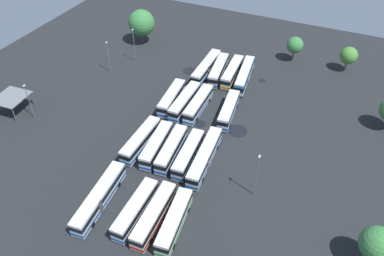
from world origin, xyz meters
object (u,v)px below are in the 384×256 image
Objects in this scene: bus_row0_slot4 at (99,198)px; bus_row1_slot3 at (157,145)px; bus_row1_slot4 at (141,140)px; maintenance_shelter at (11,98)px; bus_row0_slot0 at (174,221)px; tree_west_edge at (378,244)px; bus_row2_slot0 at (229,110)px; bus_row2_slot2 at (198,104)px; bus_row1_slot1 at (188,154)px; bus_row1_slot2 at (171,149)px; lamp_post_mid_lot at (257,174)px; tree_south_edge at (295,45)px; lamp_post_far_corner at (134,44)px; bus_row1_slot0 at (205,157)px; bus_row3_slot1 at (232,72)px; bus_row0_slot2 at (136,209)px; tree_northeast at (142,23)px; lamp_post_near_entrance at (108,56)px; tree_east_edge at (349,56)px; bus_row3_slot3 at (206,67)px; bus_row3_slot2 at (218,70)px; lamp_post_by_building at (29,100)px; bus_row2_slot4 at (172,98)px; bus_row3_slot0 at (244,75)px; bus_row2_slot3 at (185,101)px.

bus_row1_slot3 is at bearing -9.27° from bus_row0_slot4.
maintenance_shelter is (-1.26, 32.45, 1.70)m from bus_row1_slot4.
tree_west_edge is (6.32, -29.52, 3.34)m from bus_row0_slot0.
bus_row2_slot0 is 7.01m from bus_row2_slot2.
bus_row1_slot1 and bus_row1_slot2 have the same top height.
lamp_post_mid_lot reaches higher than tree_south_edge.
bus_row1_slot1 is 1.00× the size of bus_row1_slot2.
lamp_post_far_corner is at bearing 41.40° from bus_row1_slot2.
bus_row1_slot0 is at bearing 4.72° from bus_row0_slot0.
lamp_post_mid_lot is at bearing -174.79° from tree_south_edge.
maintenance_shelter is at bearing 92.23° from bus_row1_slot4.
bus_row1_slot0 is at bearing -169.84° from bus_row3_slot1.
tree_west_edge reaches higher than bus_row0_slot2.
bus_row1_slot0 is at bearing -137.01° from tree_northeast.
bus_row0_slot4 is 43.85m from lamp_post_near_entrance.
bus_row1_slot4 is 0.97× the size of bus_row3_slot1.
lamp_post_mid_lot reaches higher than maintenance_shelter.
tree_east_edge is (26.02, -55.61, -0.29)m from lamp_post_near_entrance.
bus_row3_slot3 is 2.25× the size of tree_east_edge.
bus_row3_slot2 is 39.66m from lamp_post_mid_lot.
bus_row2_slot2 is 1.85× the size of tree_south_edge.
lamp_post_by_building reaches higher than bus_row2_slot2.
tree_east_edge is at bearing -34.40° from bus_row2_slot0.
bus_row1_slot1 and bus_row2_slot4 have the same top height.
tree_south_edge reaches higher than bus_row0_slot2.
bus_row3_slot0 is at bearing 21.14° from lamp_post_mid_lot.
bus_row3_slot0 and bus_row3_slot3 have the same top height.
lamp_post_mid_lot is (12.70, -16.68, 3.38)m from bus_row0_slot2.
bus_row2_slot0 is 0.93× the size of bus_row2_slot3.
bus_row1_slot1 is 1.00× the size of bus_row1_slot3.
bus_row2_slot3 and bus_row2_slot4 have the same top height.
lamp_post_mid_lot is (-34.26, -13.24, 3.38)m from bus_row3_slot0.
maintenance_shelter is at bearing 84.63° from tree_west_edge.
lamp_post_far_corner is (44.93, 19.76, 3.24)m from bus_row0_slot4.
tree_west_edge reaches higher than bus_row3_slot1.
bus_row3_slot3 is 25.06m from lamp_post_near_entrance.
tree_northeast is (8.16, 23.48, 4.27)m from bus_row3_slot3.
lamp_post_near_entrance reaches higher than bus_row1_slot0.
bus_row2_slot2 is 1.68× the size of maintenance_shelter.
bus_row3_slot2 is at bearing -4.23° from bus_row0_slot4.
bus_row2_slot3 is (31.40, -1.41, -0.00)m from bus_row0_slot4.
tree_northeast reaches higher than bus_row3_slot2.
bus_row3_slot1 and bus_row3_slot3 have the same top height.
bus_row0_slot4 and bus_row3_slot1 have the same top height.
bus_row3_slot0 is at bearing -73.14° from lamp_post_near_entrance.
bus_row3_slot0 is at bearing -85.31° from lamp_post_far_corner.
bus_row0_slot0 is at bearing -86.04° from bus_row0_slot4.
tree_west_edge is (-24.06, -45.28, 3.34)m from bus_row2_slot4.
tree_south_edge is (15.79, -15.58, 2.74)m from bus_row3_slot2.
bus_row3_slot3 is (-0.45, 10.17, 0.00)m from bus_row3_slot0.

